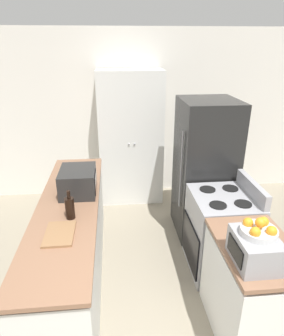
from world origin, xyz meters
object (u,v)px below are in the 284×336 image
Objects in this scene: pantry_cabinet at (131,139)px; fruit_bowl at (259,230)px; stove at (220,233)px; toaster_oven at (255,249)px; refrigerator at (204,169)px; microwave at (78,181)px; wine_bottle at (70,208)px.

fruit_bowl is at bearing -75.06° from pantry_cabinet.
toaster_oven is at bearing -98.56° from stove.
refrigerator is 1.62m from microwave.
stove is 1.15m from toaster_oven.
fruit_bowl is (1.41, -0.72, 0.16)m from wine_bottle.
refrigerator is (0.88, -0.99, -0.13)m from pantry_cabinet.
refrigerator is 4.87× the size of toaster_oven.
pantry_cabinet reaches higher than wine_bottle.
wine_bottle is 1.59m from fruit_bowl.
toaster_oven is at bearing -42.35° from microwave.
microwave is at bearing 138.37° from fruit_bowl.
pantry_cabinet is at bearing 116.09° from stove.
pantry_cabinet reaches higher than refrigerator.
fruit_bowl is (-0.15, -1.74, 0.29)m from refrigerator.
stove is 2.36× the size of microwave.
microwave is at bearing 137.65° from toaster_oven.
wine_bottle is at bearing -93.14° from microwave.
stove is 3.84× the size of wine_bottle.
microwave is 0.51m from wine_bottle.
stove is at bearing 81.44° from toaster_oven.
toaster_oven is (1.36, -1.24, -0.02)m from microwave.
stove is 0.88m from refrigerator.
toaster_oven is 0.16m from fruit_bowl.
stove is at bearing 9.32° from wine_bottle.
toaster_oven is at bearing -134.53° from fruit_bowl.
microwave is 1.85m from fruit_bowl.
refrigerator is at bearing 88.93° from stove.
toaster_oven is (-0.16, -1.76, 0.13)m from refrigerator.
toaster_oven is (-0.15, -0.99, 0.56)m from stove.
stove is 2.93× the size of toaster_oven.
microwave is 1.75× the size of fruit_bowl.
stove is (0.86, -1.76, -0.56)m from pantry_cabinet.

